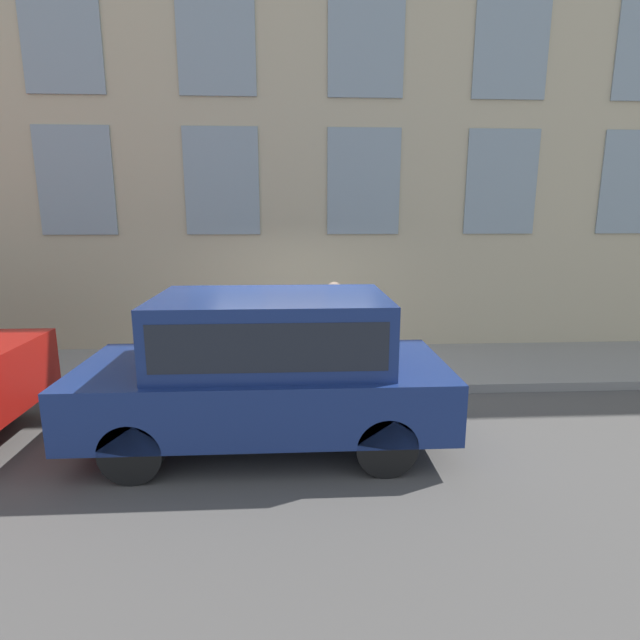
# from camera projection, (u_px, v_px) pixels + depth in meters

# --- Properties ---
(ground_plane) EXTENTS (80.00, 80.00, 0.00)m
(ground_plane) POSITION_uv_depth(u_px,v_px,m) (296.00, 397.00, 7.50)
(ground_plane) COLOR #514F4C
(sidewalk) EXTENTS (2.39, 60.00, 0.14)m
(sidewalk) POSITION_uv_depth(u_px,v_px,m) (296.00, 368.00, 8.65)
(sidewalk) COLOR gray
(sidewalk) RESTS_ON ground_plane
(building_facade) EXTENTS (0.33, 40.00, 10.54)m
(building_facade) POSITION_uv_depth(u_px,v_px,m) (292.00, 65.00, 8.86)
(building_facade) COLOR #C6B793
(building_facade) RESTS_ON ground_plane
(fire_hydrant) EXTENTS (0.36, 0.47, 0.77)m
(fire_hydrant) POSITION_uv_depth(u_px,v_px,m) (306.00, 352.00, 7.99)
(fire_hydrant) COLOR #2D7260
(fire_hydrant) RESTS_ON sidewalk
(person) EXTENTS (0.36, 0.24, 1.50)m
(person) POSITION_uv_depth(u_px,v_px,m) (334.00, 319.00, 8.00)
(person) COLOR #998466
(person) RESTS_ON sidewalk
(parked_truck_navy_near) EXTENTS (1.88, 4.23, 1.80)m
(parked_truck_navy_near) POSITION_uv_depth(u_px,v_px,m) (268.00, 362.00, 5.83)
(parked_truck_navy_near) COLOR black
(parked_truck_navy_near) RESTS_ON ground_plane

